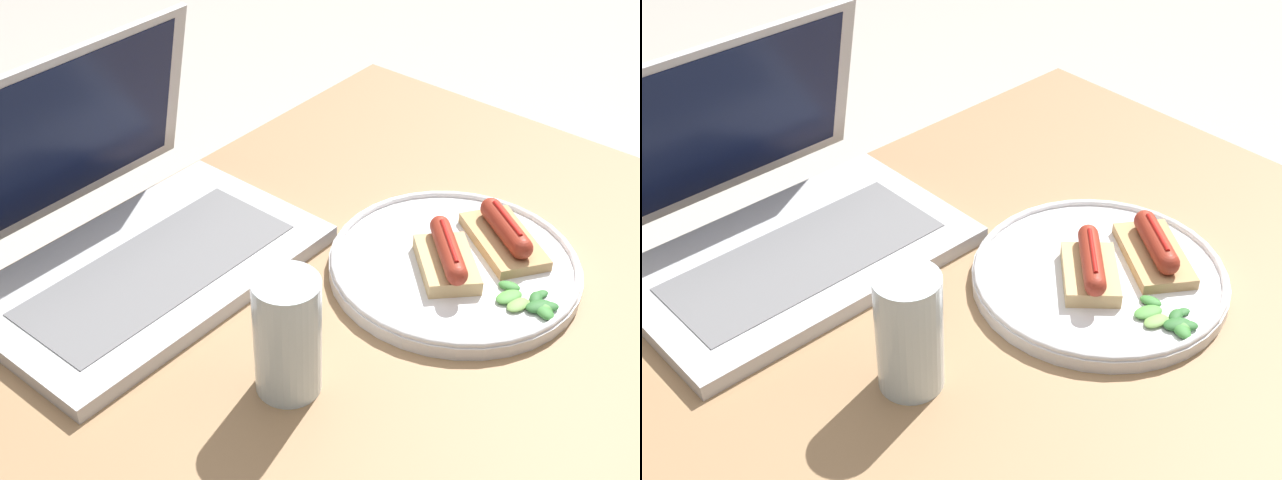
{
  "view_description": "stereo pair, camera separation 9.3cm",
  "coord_description": "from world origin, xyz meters",
  "views": [
    {
      "loc": [
        -0.52,
        -0.43,
        1.34
      ],
      "look_at": [
        0.06,
        0.05,
        0.78
      ],
      "focal_mm": 50.0,
      "sensor_mm": 36.0,
      "label": 1
    },
    {
      "loc": [
        -0.46,
        -0.5,
        1.34
      ],
      "look_at": [
        0.06,
        0.05,
        0.78
      ],
      "focal_mm": 50.0,
      "sensor_mm": 36.0,
      "label": 2
    }
  ],
  "objects": [
    {
      "name": "laptop",
      "position": [
        -0.05,
        0.24,
        0.77
      ],
      "size": [
        0.37,
        0.28,
        0.23
      ],
      "color": "#B7B7BC",
      "rests_on": "desk"
    },
    {
      "name": "sausage_toast_middle",
      "position": [
        0.15,
        -0.05,
        0.76
      ],
      "size": [
        0.11,
        0.11,
        0.04
      ],
      "rotation": [
        0.0,
        0.0,
        0.79
      ],
      "color": "tan",
      "rests_on": "plate"
    },
    {
      "name": "sausage_toast_left",
      "position": [
        0.23,
        -0.07,
        0.75
      ],
      "size": [
        0.11,
        0.13,
        0.04
      ],
      "rotation": [
        0.0,
        0.0,
        0.97
      ],
      "color": "tan",
      "rests_on": "plate"
    },
    {
      "name": "drinking_glass",
      "position": [
        -0.08,
        -0.02,
        0.79
      ],
      "size": [
        0.06,
        0.06,
        0.13
      ],
      "color": "silver",
      "rests_on": "desk"
    },
    {
      "name": "desk",
      "position": [
        0.0,
        0.0,
        0.63
      ],
      "size": [
        1.06,
        0.68,
        0.72
      ],
      "color": "#93704C",
      "rests_on": "ground_plane"
    },
    {
      "name": "plate",
      "position": [
        0.17,
        -0.05,
        0.73
      ],
      "size": [
        0.28,
        0.28,
        0.02
      ],
      "color": "silver",
      "rests_on": "desk"
    },
    {
      "name": "salad_pile",
      "position": [
        0.16,
        -0.15,
        0.74
      ],
      "size": [
        0.06,
        0.08,
        0.01
      ],
      "color": "#387A33",
      "rests_on": "plate"
    }
  ]
}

